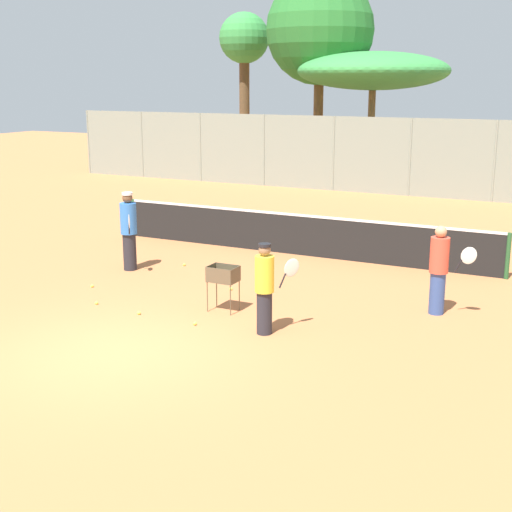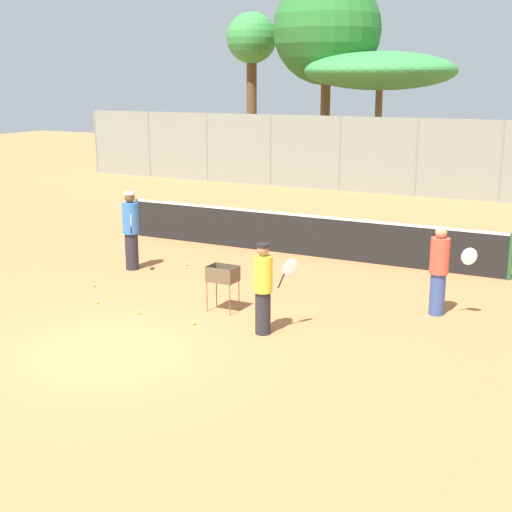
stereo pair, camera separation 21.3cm
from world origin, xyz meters
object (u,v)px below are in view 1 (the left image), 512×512
at_px(player_yellow_shirt, 439,269).
at_px(ball_cart, 223,278).
at_px(tennis_net, 298,234).
at_px(player_white_outfit, 265,287).
at_px(parked_car, 445,170).
at_px(player_red_cap, 129,230).

distance_m(player_yellow_shirt, ball_cart, 4.13).
distance_m(tennis_net, player_white_outfit, 5.97).
bearing_deg(tennis_net, parked_car, 87.53).
bearing_deg(parked_car, player_white_outfit, -86.56).
distance_m(tennis_net, ball_cart, 4.93).
xyz_separation_m(tennis_net, player_white_outfit, (1.83, -5.68, 0.29)).
xyz_separation_m(tennis_net, player_yellow_shirt, (4.31, -3.19, 0.33)).
xyz_separation_m(player_white_outfit, player_yellow_shirt, (2.47, 2.49, 0.04)).
xyz_separation_m(player_white_outfit, parked_car, (-1.21, 20.11, -0.19)).
bearing_deg(tennis_net, player_white_outfit, -72.10).
xyz_separation_m(tennis_net, ball_cart, (0.55, -4.90, 0.12)).
bearing_deg(ball_cart, player_yellow_shirt, 24.43).
height_order(tennis_net, player_red_cap, player_red_cap).
bearing_deg(ball_cart, player_red_cap, 153.68).
relative_size(player_white_outfit, ball_cart, 1.82).
relative_size(player_white_outfit, parked_car, 0.39).
xyz_separation_m(player_white_outfit, ball_cart, (-1.29, 0.78, -0.18)).
bearing_deg(player_yellow_shirt, parked_car, 101.85).
relative_size(tennis_net, ball_cart, 11.54).
relative_size(player_red_cap, ball_cart, 2.06).
height_order(tennis_net, parked_car, parked_car).
bearing_deg(player_white_outfit, parked_car, 43.70).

